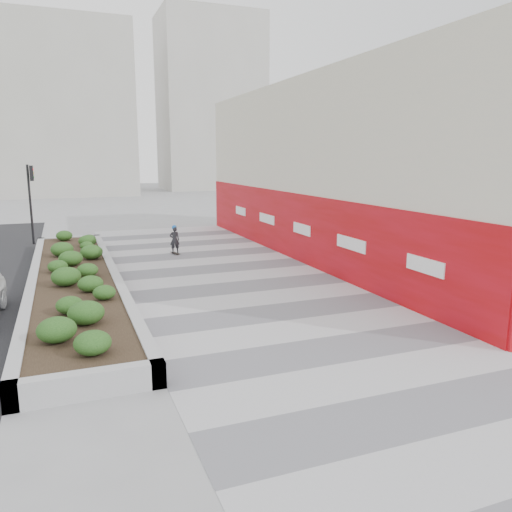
# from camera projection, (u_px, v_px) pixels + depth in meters

# --- Properties ---
(ground) EXTENTS (160.00, 160.00, 0.00)m
(ground) POSITION_uv_depth(u_px,v_px,m) (301.00, 332.00, 13.30)
(ground) COLOR gray
(ground) RESTS_ON ground
(walkway) EXTENTS (8.00, 36.00, 0.01)m
(walkway) POSITION_uv_depth(u_px,v_px,m) (260.00, 302.00, 16.04)
(walkway) COLOR #A8A8AD
(walkway) RESTS_ON ground
(building) EXTENTS (6.04, 24.08, 8.00)m
(building) POSITION_uv_depth(u_px,v_px,m) (352.00, 170.00, 23.21)
(building) COLOR beige
(building) RESTS_ON ground
(planter) EXTENTS (3.00, 18.00, 0.90)m
(planter) POSITION_uv_depth(u_px,v_px,m) (74.00, 277.00, 17.67)
(planter) COLOR #9E9EA0
(planter) RESTS_ON ground
(traffic_signal_near) EXTENTS (0.33, 0.28, 4.20)m
(traffic_signal_near) POSITION_uv_depth(u_px,v_px,m) (31.00, 192.00, 26.20)
(traffic_signal_near) COLOR black
(traffic_signal_near) RESTS_ON ground
(distant_bldg_north_l) EXTENTS (16.00, 12.00, 20.00)m
(distant_bldg_north_l) POSITION_uv_depth(u_px,v_px,m) (62.00, 111.00, 59.87)
(distant_bldg_north_l) COLOR #ADAAA3
(distant_bldg_north_l) RESTS_ON ground
(distant_bldg_north_r) EXTENTS (14.00, 10.00, 24.00)m
(distant_bldg_north_r) POSITION_uv_depth(u_px,v_px,m) (211.00, 104.00, 71.14)
(distant_bldg_north_r) COLOR #ADAAA3
(distant_bldg_north_r) RESTS_ON ground
(manhole_cover) EXTENTS (0.44, 0.44, 0.01)m
(manhole_cover) POSITION_uv_depth(u_px,v_px,m) (274.00, 300.00, 16.22)
(manhole_cover) COLOR #595654
(manhole_cover) RESTS_ON ground
(skateboarder) EXTENTS (0.48, 0.75, 1.42)m
(skateboarder) POSITION_uv_depth(u_px,v_px,m) (175.00, 240.00, 23.76)
(skateboarder) COLOR beige
(skateboarder) RESTS_ON ground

